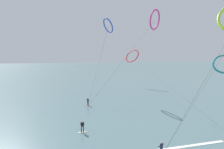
{
  "coord_description": "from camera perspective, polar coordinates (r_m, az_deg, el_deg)",
  "views": [
    {
      "loc": [
        -6.34,
        -7.21,
        11.45
      ],
      "look_at": [
        0.0,
        23.45,
        7.83
      ],
      "focal_mm": 30.47,
      "sensor_mm": 36.0,
      "label": 1
    }
  ],
  "objects": [
    {
      "name": "sea_water",
      "position": [
        116.4,
        -8.51,
        0.9
      ],
      "size": [
        400.0,
        200.0,
        0.08
      ],
      "primitive_type": "cube",
      "color": "slate",
      "rests_on": "ground"
    },
    {
      "name": "surfer_ivory",
      "position": [
        28.45,
        -8.87,
        -15.41
      ],
      "size": [
        1.4,
        0.58,
        1.7
      ],
      "rotation": [
        0.0,
        0.0,
        3.18
      ],
      "color": "silver",
      "rests_on": "ground"
    },
    {
      "name": "surfer_coral",
      "position": [
        41.55,
        -7.23,
        -8.27
      ],
      "size": [
        1.4,
        0.69,
        1.7
      ],
      "rotation": [
        0.0,
        0.0,
        5.15
      ],
      "color": "#EA7260",
      "rests_on": "ground"
    },
    {
      "name": "kite_cobalt",
      "position": [
        52.39,
        -1.19,
        14.45
      ],
      "size": [
        8.15,
        13.33,
        20.61
      ],
      "rotation": [
        0.0,
        0.0,
        1.88
      ],
      "color": "#2647B7",
      "rests_on": "ground"
    },
    {
      "name": "kite_magenta",
      "position": [
        45.66,
        12.72,
        15.73
      ],
      "size": [
        17.53,
        3.82,
        21.14
      ],
      "rotation": [
        0.0,
        0.0,
        3.85
      ],
      "color": "#CC288E",
      "rests_on": "ground"
    },
    {
      "name": "kite_teal",
      "position": [
        53.98,
        30.59,
        2.73
      ],
      "size": [
        5.91,
        25.59,
        11.03
      ],
      "rotation": [
        0.0,
        0.0,
        5.63
      ],
      "color": "teal",
      "rests_on": "ground"
    },
    {
      "name": "kite_crimson",
      "position": [
        66.62,
        6.11,
        5.56
      ],
      "size": [
        5.46,
        47.41,
        12.55
      ],
      "rotation": [
        0.0,
        0.0,
        5.28
      ],
      "color": "red",
      "rests_on": "ground"
    }
  ]
}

